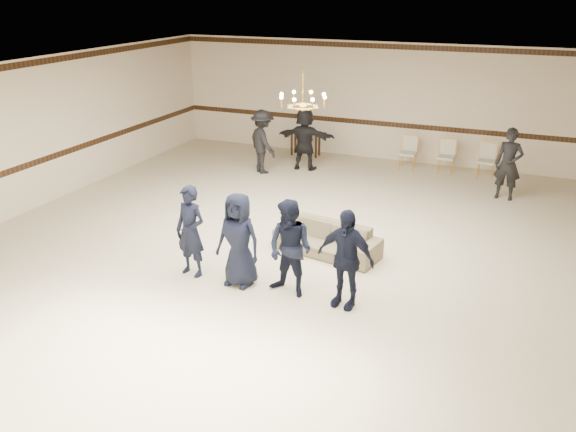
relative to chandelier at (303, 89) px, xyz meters
name	(u,v)px	position (x,y,z in m)	size (l,w,h in m)	color
room	(281,172)	(0.00, -1.00, -1.28)	(12.01, 14.01, 3.21)	beige
chair_rail	(380,123)	(0.00, 5.99, -1.88)	(12.00, 0.02, 0.14)	#361D10
crown_molding	(385,46)	(0.00, 5.99, 0.21)	(12.00, 0.02, 0.14)	#361D10
chandelier	(303,89)	(0.00, 0.00, 0.00)	(0.94, 0.94, 0.89)	gold
boy_a	(191,231)	(-1.11, -2.27, -2.09)	(0.58, 0.38, 1.58)	black
boy_b	(239,240)	(-0.21, -2.27, -2.09)	(0.77, 0.50, 1.58)	black
boy_c	(290,249)	(0.69, -2.27, -2.09)	(0.77, 0.60, 1.58)	black
boy_d	(345,258)	(1.59, -2.27, -2.09)	(0.93, 0.39, 1.58)	black
settee	(327,239)	(0.73, -0.61, -2.59)	(1.93, 0.76, 0.56)	brown
adult_left	(263,142)	(-2.46, 3.50, -2.05)	(1.07, 0.61, 1.65)	black
adult_mid	(305,139)	(-1.56, 4.20, -2.05)	(1.53, 0.49, 1.65)	black
adult_right	(508,164)	(3.54, 3.80, -2.05)	(0.60, 0.40, 1.65)	black
banquet_chair_left	(408,153)	(0.97, 5.27, -2.44)	(0.43, 0.43, 0.88)	beige
banquet_chair_mid	(446,157)	(1.97, 5.27, -2.44)	(0.43, 0.43, 0.88)	beige
banquet_chair_right	(487,161)	(2.97, 5.27, -2.44)	(0.43, 0.43, 0.88)	beige
console_table	(306,143)	(-2.03, 5.47, -2.52)	(0.83, 0.35, 0.70)	#351F11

